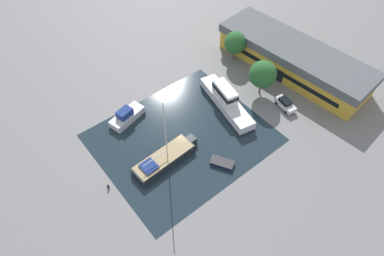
# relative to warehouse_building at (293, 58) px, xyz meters

# --- Properties ---
(ground_plane) EXTENTS (440.00, 440.00, 0.00)m
(ground_plane) POSITION_rel_warehouse_building_xyz_m (0.28, -27.53, -2.72)
(ground_plane) COLOR slate
(water_canal) EXTENTS (23.15, 27.04, 0.01)m
(water_canal) POSITION_rel_warehouse_building_xyz_m (0.28, -27.53, -2.72)
(water_canal) COLOR #1E2D38
(water_canal) RESTS_ON ground
(warehouse_building) EXTENTS (31.61, 12.37, 5.38)m
(warehouse_building) POSITION_rel_warehouse_building_xyz_m (0.00, 0.00, 0.00)
(warehouse_building) COLOR gold
(warehouse_building) RESTS_ON ground
(quay_tree_near_building) EXTENTS (4.97, 4.97, 6.88)m
(quay_tree_near_building) POSITION_rel_warehouse_building_xyz_m (0.69, -9.68, 1.66)
(quay_tree_near_building) COLOR brown
(quay_tree_near_building) RESTS_ON ground
(quay_tree_by_water) EXTENTS (4.43, 4.43, 6.22)m
(quay_tree_by_water) POSITION_rel_warehouse_building_xyz_m (-9.51, -6.62, 1.27)
(quay_tree_by_water) COLOR brown
(quay_tree_by_water) RESTS_ON ground
(parked_car) EXTENTS (4.44, 2.38, 1.69)m
(parked_car) POSITION_rel_warehouse_building_xyz_m (6.22, -8.94, -1.87)
(parked_car) COLOR silver
(parked_car) RESTS_ON ground
(sailboat_moored) EXTENTS (3.80, 11.57, 12.74)m
(sailboat_moored) POSITION_rel_warehouse_building_xyz_m (2.26, -32.60, -1.99)
(sailboat_moored) COLOR #23282D
(sailboat_moored) RESTS_ON water_canal
(motor_cruiser) EXTENTS (14.44, 5.90, 4.10)m
(motor_cruiser) POSITION_rel_warehouse_building_xyz_m (-0.68, -16.99, -1.24)
(motor_cruiser) COLOR white
(motor_cruiser) RESTS_ON water_canal
(small_dinghy) EXTENTS (4.05, 3.35, 0.64)m
(small_dinghy) POSITION_rel_warehouse_building_xyz_m (8.33, -25.97, -2.40)
(small_dinghy) COLOR #19234C
(small_dinghy) RESTS_ON water_canal
(cabin_boat) EXTENTS (3.99, 6.86, 2.54)m
(cabin_boat) POSITION_rel_warehouse_building_xyz_m (-8.96, -32.52, -1.80)
(cabin_boat) COLOR silver
(cabin_boat) RESTS_ON water_canal
(mooring_bollard) EXTENTS (0.35, 0.35, 0.78)m
(mooring_bollard) POSITION_rel_warehouse_building_xyz_m (0.92, -41.96, -2.31)
(mooring_bollard) COLOR black
(mooring_bollard) RESTS_ON ground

